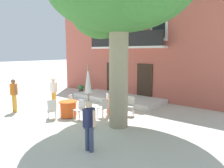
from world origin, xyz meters
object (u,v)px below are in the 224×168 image
cafe_table_near_tree (68,109)px  cafe_chair_near_tree_0 (80,108)px  cafe_chair_near_tree_1 (72,102)px  pedestrian_by_tree (54,91)px  cafe_umbrella (88,87)px  cafe_chair_middle_2 (104,107)px  ground_planter_left (81,89)px  cafe_chair_near_tree_2 (52,108)px  pedestrian_near_entrance (89,123)px  pedestrian_mid_plaza (14,94)px  cafe_table_middle (115,107)px  cafe_chair_middle_1 (109,101)px  cafe_chair_middle_0 (130,105)px

cafe_table_near_tree → cafe_chair_near_tree_0: cafe_chair_near_tree_0 is taller
cafe_chair_near_tree_1 → pedestrian_by_tree: size_ratio=0.54×
cafe_umbrella → pedestrian_by_tree: 3.90m
cafe_chair_middle_2 → ground_planter_left: bearing=147.4°
cafe_chair_near_tree_0 → cafe_chair_near_tree_1: bearing=155.8°
cafe_chair_near_tree_2 → pedestrian_near_entrance: bearing=-18.5°
cafe_table_near_tree → pedestrian_near_entrance: (3.35, -1.91, 0.51)m
cafe_umbrella → pedestrian_mid_plaza: cafe_umbrella is taller
cafe_table_middle → pedestrian_mid_plaza: (-4.19, -2.91, 0.57)m
cafe_table_near_tree → cafe_chair_middle_1: bearing=69.5°
cafe_table_near_tree → cafe_table_middle: same height
cafe_chair_near_tree_0 → cafe_chair_middle_1: 2.00m
cafe_table_near_tree → cafe_table_middle: bearing=50.1°
cafe_table_middle → cafe_chair_near_tree_2: bearing=-126.6°
cafe_chair_near_tree_0 → cafe_table_middle: (0.68, 1.62, -0.14)m
pedestrian_near_entrance → pedestrian_mid_plaza: size_ratio=0.94×
cafe_table_middle → pedestrian_mid_plaza: pedestrian_mid_plaza is taller
cafe_chair_near_tree_0 → cafe_chair_middle_1: same height
cafe_table_middle → pedestrian_near_entrance: 4.13m
cafe_chair_middle_1 → pedestrian_near_entrance: (2.58, -4.00, 0.37)m
cafe_table_middle → cafe_umbrella: bearing=-79.7°
cafe_table_near_tree → cafe_chair_near_tree_2: 0.77m
cafe_umbrella → pedestrian_by_tree: bearing=165.1°
cafe_chair_near_tree_0 → cafe_chair_near_tree_1: 1.29m
cafe_table_middle → cafe_chair_middle_2: cafe_chair_middle_2 is taller
cafe_chair_near_tree_2 → pedestrian_by_tree: (-1.55, 1.23, 0.42)m
cafe_chair_near_tree_1 → pedestrian_near_entrance: bearing=-33.7°
cafe_chair_near_tree_1 → cafe_table_near_tree: bearing=-55.2°
cafe_chair_near_tree_0 → pedestrian_near_entrance: pedestrian_near_entrance is taller
cafe_table_near_tree → cafe_chair_middle_1: 2.23m
cafe_chair_middle_0 → cafe_chair_near_tree_1: bearing=-150.3°
cafe_table_middle → pedestrian_near_entrance: size_ratio=0.54×
cafe_umbrella → pedestrian_mid_plaza: 4.70m
pedestrian_mid_plaza → cafe_chair_near_tree_2: bearing=12.3°
cafe_chair_near_tree_2 → cafe_umbrella: cafe_umbrella is taller
cafe_chair_near_tree_2 → cafe_chair_middle_1: bearing=68.0°
ground_planter_left → pedestrian_mid_plaza: bearing=-79.1°
cafe_chair_near_tree_2 → pedestrian_by_tree: bearing=141.5°
cafe_chair_middle_1 → cafe_chair_middle_2: same height
cafe_chair_middle_0 → pedestrian_mid_plaza: pedestrian_mid_plaza is taller
cafe_table_near_tree → cafe_chair_near_tree_1: (-0.43, 0.62, 0.14)m
cafe_chair_middle_2 → pedestrian_by_tree: 3.34m
cafe_umbrella → cafe_chair_near_tree_1: bearing=155.0°
cafe_table_near_tree → cafe_chair_near_tree_2: (-0.34, -0.67, 0.14)m
cafe_table_near_tree → pedestrian_mid_plaza: (-2.76, -1.20, 0.57)m
cafe_chair_middle_2 → pedestrian_mid_plaza: 4.71m
cafe_table_near_tree → cafe_umbrella: bearing=-13.4°
cafe_table_middle → cafe_table_near_tree: bearing=-129.9°
cafe_chair_middle_0 → cafe_table_near_tree: bearing=-135.5°
cafe_chair_middle_1 → pedestrian_by_tree: 3.10m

